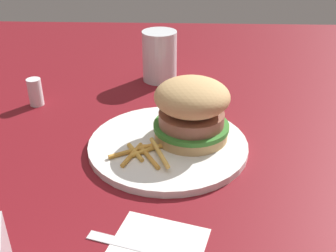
% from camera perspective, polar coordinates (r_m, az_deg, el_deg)
% --- Properties ---
extents(ground_plane, '(1.60, 1.60, 0.00)m').
position_cam_1_polar(ground_plane, '(0.66, -1.07, -4.00)').
color(ground_plane, maroon).
extents(plate, '(0.26, 0.26, 0.01)m').
position_cam_1_polar(plate, '(0.67, -0.00, -2.68)').
color(plate, white).
rests_on(plate, ground_plane).
extents(sandwich, '(0.13, 0.13, 0.10)m').
position_cam_1_polar(sandwich, '(0.66, 3.34, 2.38)').
color(sandwich, tan).
rests_on(sandwich, plate).
extents(fries_pile, '(0.08, 0.12, 0.01)m').
position_cam_1_polar(fries_pile, '(0.63, -3.10, -3.68)').
color(fries_pile, gold).
rests_on(fries_pile, plate).
extents(napkin, '(0.14, 0.14, 0.00)m').
position_cam_1_polar(napkin, '(0.50, -1.83, -17.11)').
color(napkin, white).
rests_on(napkin, ground_plane).
extents(fork, '(0.06, 0.17, 0.00)m').
position_cam_1_polar(fork, '(0.50, -1.66, -16.96)').
color(fork, silver).
rests_on(fork, napkin).
extents(drink_glass, '(0.08, 0.08, 0.11)m').
position_cam_1_polar(drink_glass, '(0.92, -1.18, 9.32)').
color(drink_glass, silver).
rests_on(drink_glass, ground_plane).
extents(salt_shaker, '(0.03, 0.03, 0.06)m').
position_cam_1_polar(salt_shaker, '(0.85, -18.15, 4.56)').
color(salt_shaker, white).
rests_on(salt_shaker, ground_plane).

